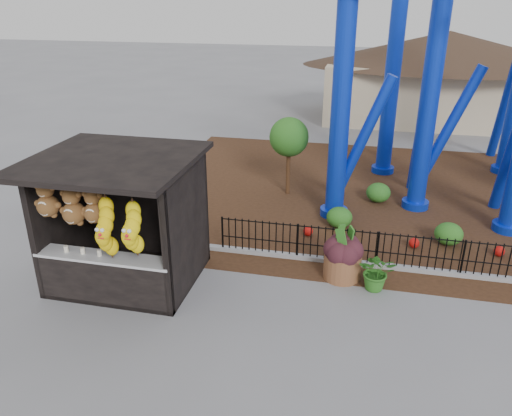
% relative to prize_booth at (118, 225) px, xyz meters
% --- Properties ---
extents(ground, '(120.00, 120.00, 0.00)m').
position_rel_prize_booth_xyz_m(ground, '(3.00, -0.90, -1.54)').
color(ground, slate).
rests_on(ground, ground).
extents(mulch_bed, '(18.00, 12.00, 0.02)m').
position_rel_prize_booth_xyz_m(mulch_bed, '(7.00, 7.10, -1.53)').
color(mulch_bed, '#331E11').
rests_on(mulch_bed, ground).
extents(curb, '(18.00, 0.18, 0.12)m').
position_rel_prize_booth_xyz_m(curb, '(7.00, 2.10, -1.48)').
color(curb, gray).
rests_on(curb, ground).
extents(prize_booth, '(3.50, 3.40, 3.12)m').
position_rel_prize_booth_xyz_m(prize_booth, '(0.00, 0.00, 0.00)').
color(prize_booth, black).
rests_on(prize_booth, ground).
extents(picket_fence, '(12.20, 0.06, 1.00)m').
position_rel_prize_booth_xyz_m(picket_fence, '(7.90, 2.10, -1.04)').
color(picket_fence, black).
rests_on(picket_fence, ground).
extents(terracotta_planter, '(1.09, 1.09, 0.63)m').
position_rel_prize_booth_xyz_m(terracotta_planter, '(4.99, 1.43, -1.22)').
color(terracotta_planter, brown).
rests_on(terracotta_planter, ground).
extents(planter_foliage, '(0.70, 0.70, 0.64)m').
position_rel_prize_booth_xyz_m(planter_foliage, '(4.99, 1.43, -0.59)').
color(planter_foliage, '#33141B').
rests_on(planter_foliage, terracotta_planter).
extents(potted_plant, '(0.84, 0.73, 0.93)m').
position_rel_prize_booth_xyz_m(potted_plant, '(5.80, 1.09, -1.07)').
color(potted_plant, '#235118').
rests_on(potted_plant, ground).
extents(landscaping, '(9.10, 4.40, 0.63)m').
position_rel_prize_booth_xyz_m(landscaping, '(7.02, 4.81, -1.24)').
color(landscaping, '#265D1B').
rests_on(landscaping, mulch_bed).
extents(pavilion, '(15.00, 15.00, 4.80)m').
position_rel_prize_booth_xyz_m(pavilion, '(9.00, 19.10, 1.53)').
color(pavilion, '#BFAD8C').
rests_on(pavilion, ground).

